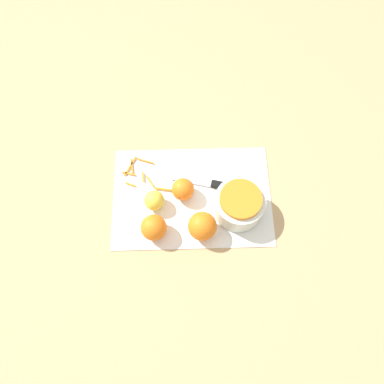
{
  "coord_description": "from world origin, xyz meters",
  "views": [
    {
      "loc": [
        0.01,
        0.42,
        1.05
      ],
      "look_at": [
        0.0,
        0.0,
        0.04
      ],
      "focal_mm": 35.0,
      "sensor_mm": 36.0,
      "label": 1
    }
  ],
  "objects_px": {
    "lemon": "(154,200)",
    "bowl_speckled": "(239,204)",
    "orange_back": "(183,189)",
    "orange_left": "(202,226)",
    "knife": "(221,186)",
    "orange_right": "(154,228)"
  },
  "relations": [
    {
      "from": "bowl_speckled",
      "to": "knife",
      "type": "height_order",
      "value": "bowl_speckled"
    },
    {
      "from": "lemon",
      "to": "bowl_speckled",
      "type": "bearing_deg",
      "value": 174.73
    },
    {
      "from": "knife",
      "to": "orange_right",
      "type": "relative_size",
      "value": 3.13
    },
    {
      "from": "knife",
      "to": "orange_back",
      "type": "bearing_deg",
      "value": 24.17
    },
    {
      "from": "bowl_speckled",
      "to": "orange_back",
      "type": "height_order",
      "value": "bowl_speckled"
    },
    {
      "from": "knife",
      "to": "orange_right",
      "type": "bearing_deg",
      "value": 48.38
    },
    {
      "from": "orange_left",
      "to": "orange_back",
      "type": "height_order",
      "value": "orange_left"
    },
    {
      "from": "orange_left",
      "to": "orange_back",
      "type": "xyz_separation_m",
      "value": [
        0.05,
        -0.12,
        -0.01
      ]
    },
    {
      "from": "bowl_speckled",
      "to": "knife",
      "type": "xyz_separation_m",
      "value": [
        0.05,
        -0.07,
        -0.04
      ]
    },
    {
      "from": "orange_back",
      "to": "lemon",
      "type": "bearing_deg",
      "value": 20.27
    },
    {
      "from": "orange_left",
      "to": "bowl_speckled",
      "type": "bearing_deg",
      "value": -149.81
    },
    {
      "from": "knife",
      "to": "orange_left",
      "type": "bearing_deg",
      "value": 79.51
    },
    {
      "from": "orange_back",
      "to": "lemon",
      "type": "distance_m",
      "value": 0.09
    },
    {
      "from": "orange_left",
      "to": "lemon",
      "type": "xyz_separation_m",
      "value": [
        0.14,
        -0.09,
        -0.01
      ]
    },
    {
      "from": "orange_left",
      "to": "orange_back",
      "type": "relative_size",
      "value": 1.23
    },
    {
      "from": "bowl_speckled",
      "to": "orange_back",
      "type": "xyz_separation_m",
      "value": [
        0.16,
        -0.05,
        -0.01
      ]
    },
    {
      "from": "knife",
      "to": "lemon",
      "type": "relative_size",
      "value": 3.9
    },
    {
      "from": "orange_left",
      "to": "lemon",
      "type": "relative_size",
      "value": 1.38
    },
    {
      "from": "knife",
      "to": "lemon",
      "type": "bearing_deg",
      "value": 28.52
    },
    {
      "from": "bowl_speckled",
      "to": "lemon",
      "type": "bearing_deg",
      "value": -5.27
    },
    {
      "from": "bowl_speckled",
      "to": "lemon",
      "type": "relative_size",
      "value": 2.43
    },
    {
      "from": "orange_back",
      "to": "bowl_speckled",
      "type": "bearing_deg",
      "value": 161.46
    }
  ]
}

